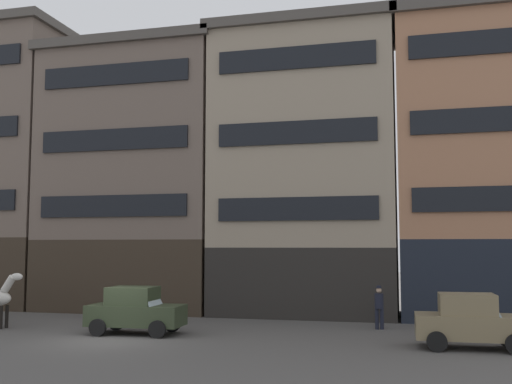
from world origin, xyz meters
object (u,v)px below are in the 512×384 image
at_px(sedan_dark, 471,321).
at_px(fire_hydrant_curbside, 128,310).
at_px(sedan_light, 135,310).
at_px(pedestrian_officer, 379,305).

bearing_deg(sedan_dark, fire_hydrant_curbside, 162.85).
bearing_deg(sedan_light, sedan_dark, -1.85).
bearing_deg(fire_hydrant_curbside, pedestrian_officer, -2.40).
distance_m(sedan_dark, sedan_light, 12.41).
bearing_deg(sedan_light, pedestrian_officer, 21.68).
bearing_deg(sedan_light, fire_hydrant_curbside, 119.19).
relative_size(sedan_dark, sedan_light, 0.99).
height_order(sedan_dark, sedan_light, same).
relative_size(sedan_light, pedestrian_officer, 2.10).
xyz_separation_m(sedan_light, fire_hydrant_curbside, (-2.32, 4.14, -0.49)).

